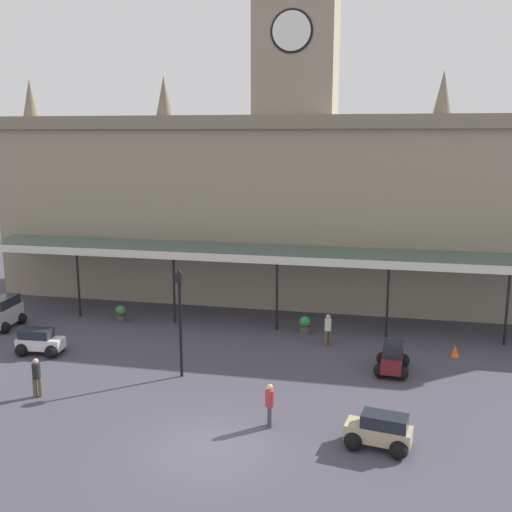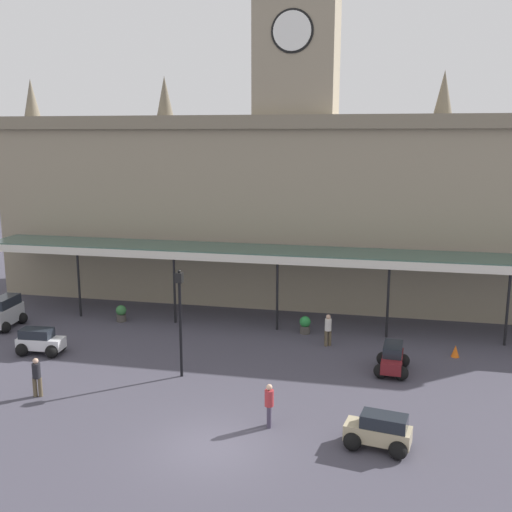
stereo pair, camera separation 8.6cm
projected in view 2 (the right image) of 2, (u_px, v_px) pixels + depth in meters
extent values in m
plane|color=#413F4B|center=(211.00, 447.00, 20.65)|extent=(140.00, 140.00, 0.00)
cube|color=gray|center=(296.00, 210.00, 38.33)|extent=(38.75, 6.09, 11.77)
cube|color=gray|center=(289.00, 122.00, 34.17)|extent=(38.75, 0.30, 0.80)
cube|color=gray|center=(298.00, 53.00, 36.39)|extent=(4.80, 4.80, 7.53)
cylinder|color=white|center=(292.00, 31.00, 33.85)|extent=(2.20, 0.12, 2.20)
cylinder|color=black|center=(292.00, 31.00, 33.89)|extent=(2.46, 0.06, 2.46)
cone|color=#6E6554|center=(31.00, 98.00, 40.67)|extent=(1.10, 1.10, 2.60)
cone|color=#6E6554|center=(165.00, 96.00, 38.68)|extent=(1.10, 1.10, 2.60)
cone|color=#6E6554|center=(444.00, 93.00, 35.09)|extent=(1.10, 1.10, 2.60)
cube|color=#38564C|center=(282.00, 251.00, 33.65)|extent=(35.72, 3.20, 0.16)
cube|color=silver|center=(277.00, 260.00, 32.16)|extent=(35.72, 0.12, 0.44)
cylinder|color=black|center=(79.00, 283.00, 35.14)|extent=(0.14, 0.14, 4.10)
cylinder|color=black|center=(174.00, 288.00, 33.91)|extent=(0.14, 0.14, 4.10)
cylinder|color=black|center=(277.00, 294.00, 32.69)|extent=(0.14, 0.14, 4.10)
cylinder|color=black|center=(388.00, 300.00, 31.46)|extent=(0.14, 0.14, 4.10)
cylinder|color=black|center=(508.00, 307.00, 30.24)|extent=(0.14, 0.14, 4.10)
cube|color=maroon|center=(392.00, 361.00, 27.05)|extent=(1.05, 2.31, 0.55)
cube|color=#1E232B|center=(393.00, 349.00, 27.14)|extent=(0.94, 1.60, 0.45)
sphere|color=black|center=(401.00, 373.00, 26.25)|extent=(0.64, 0.64, 0.64)
sphere|color=black|center=(381.00, 371.00, 26.49)|extent=(0.64, 0.64, 0.64)
sphere|color=black|center=(403.00, 361.00, 27.70)|extent=(0.64, 0.64, 0.64)
sphere|color=black|center=(383.00, 359.00, 27.95)|extent=(0.64, 0.64, 0.64)
cube|color=#B2B5BA|center=(5.00, 315.00, 33.28)|extent=(1.05, 2.44, 0.95)
cube|color=#1E232B|center=(5.00, 302.00, 33.18)|extent=(0.98, 1.94, 0.55)
sphere|color=black|center=(5.00, 327.00, 32.47)|extent=(0.64, 0.64, 0.64)
sphere|color=black|center=(22.00, 318.00, 34.11)|extent=(0.64, 0.64, 0.64)
sphere|color=black|center=(7.00, 317.00, 34.26)|extent=(0.64, 0.64, 0.64)
cube|color=silver|center=(41.00, 343.00, 29.38)|extent=(2.30, 1.05, 0.55)
cube|color=#1E232B|center=(37.00, 333.00, 29.31)|extent=(1.60, 0.93, 0.45)
sphere|color=black|center=(60.00, 345.00, 29.75)|extent=(0.64, 0.64, 0.64)
sphere|color=black|center=(52.00, 351.00, 28.88)|extent=(0.64, 0.64, 0.64)
sphere|color=black|center=(31.00, 343.00, 29.98)|extent=(0.64, 0.64, 0.64)
sphere|color=black|center=(22.00, 350.00, 29.10)|extent=(0.64, 0.64, 0.64)
cube|color=tan|center=(378.00, 433.00, 20.51)|extent=(2.37, 1.27, 0.55)
cube|color=#1E232B|center=(384.00, 421.00, 20.33)|extent=(1.67, 1.08, 0.45)
sphere|color=black|center=(352.00, 441.00, 20.42)|extent=(0.64, 0.64, 0.64)
sphere|color=black|center=(358.00, 429.00, 21.24)|extent=(0.64, 0.64, 0.64)
sphere|color=black|center=(398.00, 450.00, 19.86)|extent=(0.64, 0.64, 0.64)
sphere|color=black|center=(402.00, 438.00, 20.68)|extent=(0.64, 0.64, 0.64)
cylinder|color=#3F384C|center=(269.00, 415.00, 22.17)|extent=(0.17, 0.17, 0.82)
cylinder|color=#3F384C|center=(269.00, 417.00, 21.95)|extent=(0.17, 0.17, 0.82)
cylinder|color=#A52D33|center=(269.00, 398.00, 21.91)|extent=(0.34, 0.34, 0.62)
sphere|color=tan|center=(269.00, 387.00, 21.83)|extent=(0.23, 0.23, 0.23)
cylinder|color=brown|center=(330.00, 338.00, 30.54)|extent=(0.17, 0.17, 0.82)
cylinder|color=brown|center=(326.00, 338.00, 30.45)|extent=(0.17, 0.17, 0.82)
cylinder|color=silver|center=(328.00, 325.00, 30.35)|extent=(0.34, 0.34, 0.62)
sphere|color=tan|center=(328.00, 317.00, 30.26)|extent=(0.23, 0.23, 0.23)
cylinder|color=brown|center=(35.00, 387.00, 24.60)|extent=(0.17, 0.17, 0.82)
cylinder|color=brown|center=(40.00, 387.00, 24.59)|extent=(0.17, 0.17, 0.82)
cylinder|color=black|center=(36.00, 371.00, 24.45)|extent=(0.34, 0.34, 0.62)
sphere|color=tan|center=(36.00, 361.00, 24.36)|extent=(0.23, 0.23, 0.23)
cylinder|color=black|center=(181.00, 330.00, 26.30)|extent=(0.13, 0.13, 4.34)
cube|color=black|center=(179.00, 278.00, 25.82)|extent=(0.30, 0.30, 0.44)
sphere|color=black|center=(179.00, 271.00, 25.76)|extent=(0.14, 0.14, 0.14)
cone|color=orange|center=(455.00, 351.00, 28.99)|extent=(0.40, 0.40, 0.59)
cylinder|color=#47423D|center=(305.00, 330.00, 32.44)|extent=(0.56, 0.56, 0.42)
sphere|color=#28853C|center=(305.00, 322.00, 32.35)|extent=(0.60, 0.60, 0.60)
cylinder|color=#47423D|center=(121.00, 318.00, 34.53)|extent=(0.56, 0.56, 0.42)
sphere|color=#336E38|center=(121.00, 310.00, 34.44)|extent=(0.60, 0.60, 0.60)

